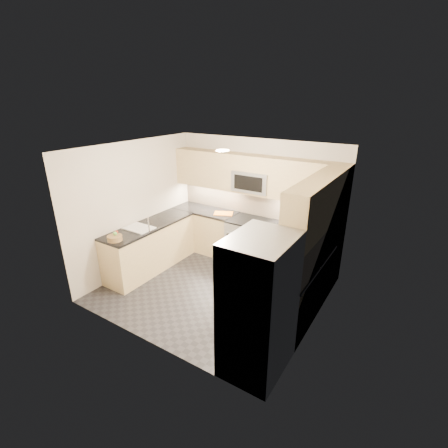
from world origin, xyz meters
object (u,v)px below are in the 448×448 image
(fruit_basket, at_px, (115,238))
(microwave, at_px, (253,181))
(gas_range, at_px, (248,241))
(refrigerator, at_px, (259,306))
(cutting_board, at_px, (223,213))
(utensil_bowl, at_px, (324,232))

(fruit_basket, bearing_deg, microwave, 57.34)
(gas_range, bearing_deg, fruit_basket, -124.16)
(microwave, bearing_deg, gas_range, -90.00)
(gas_range, relative_size, refrigerator, 0.51)
(cutting_board, bearing_deg, refrigerator, -49.78)
(cutting_board, bearing_deg, microwave, 10.16)
(gas_range, bearing_deg, refrigerator, -59.12)
(gas_range, relative_size, cutting_board, 2.35)
(microwave, bearing_deg, fruit_basket, -122.66)
(utensil_bowl, bearing_deg, gas_range, 179.36)
(cutting_board, distance_m, fruit_basket, 2.30)
(gas_range, distance_m, microwave, 1.25)
(microwave, height_order, refrigerator, microwave)
(microwave, xyz_separation_m, refrigerator, (1.45, -2.55, -0.80))
(utensil_bowl, bearing_deg, cutting_board, 179.14)
(refrigerator, bearing_deg, cutting_board, 130.22)
(refrigerator, relative_size, cutting_board, 4.65)
(gas_range, distance_m, refrigerator, 2.86)
(refrigerator, xyz_separation_m, utensil_bowl, (0.07, 2.41, 0.12))
(cutting_board, relative_size, fruit_basket, 1.55)
(gas_range, bearing_deg, cutting_board, 178.59)
(microwave, xyz_separation_m, utensil_bowl, (1.52, -0.14, -0.68))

